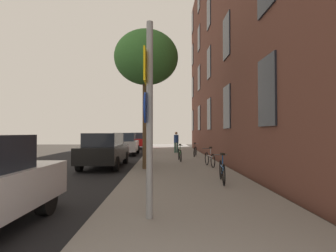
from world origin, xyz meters
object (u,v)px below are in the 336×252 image
(sign_post, at_px, (148,110))
(car_1, at_px, (105,150))
(bicycle_3, at_px, (195,151))
(bicycle_1, at_px, (210,159))
(pedestrian_0, at_px, (176,141))
(traffic_light, at_px, (151,123))
(bicycle_2, at_px, (180,154))
(car_3, at_px, (139,140))
(bicycle_0, at_px, (222,171))
(car_2, at_px, (125,144))
(tree_near, at_px, (146,59))

(sign_post, bearing_deg, car_1, 107.57)
(bicycle_3, height_order, car_1, car_1)
(bicycle_1, height_order, pedestrian_0, pedestrian_0)
(sign_post, distance_m, traffic_light, 16.77)
(sign_post, height_order, bicycle_2, sign_post)
(sign_post, bearing_deg, pedestrian_0, 85.34)
(sign_post, distance_m, car_1, 8.42)
(sign_post, xyz_separation_m, car_3, (-2.17, 22.48, -1.24))
(pedestrian_0, bearing_deg, sign_post, -94.66)
(bicycle_1, xyz_separation_m, car_1, (-4.90, 0.68, 0.37))
(bicycle_0, xyz_separation_m, car_3, (-4.27, 19.07, 0.36))
(bicycle_3, bearing_deg, traffic_light, 125.08)
(bicycle_3, bearing_deg, pedestrian_0, 109.09)
(bicycle_3, xyz_separation_m, pedestrian_0, (-1.07, 3.09, 0.56))
(bicycle_0, distance_m, bicycle_1, 3.86)
(sign_post, height_order, car_1, sign_post)
(bicycle_1, bearing_deg, pedestrian_0, 97.80)
(sign_post, bearing_deg, bicycle_1, 71.81)
(sign_post, height_order, car_2, sign_post)
(traffic_light, relative_size, car_2, 0.84)
(sign_post, distance_m, tree_near, 7.16)
(sign_post, height_order, bicycle_0, sign_post)
(tree_near, relative_size, bicycle_2, 3.56)
(sign_post, height_order, traffic_light, sign_post)
(traffic_light, relative_size, tree_near, 0.56)
(traffic_light, distance_m, bicycle_0, 13.78)
(car_2, relative_size, car_3, 0.95)
(tree_near, height_order, pedestrian_0, tree_near)
(tree_near, height_order, bicycle_2, tree_near)
(car_3, bearing_deg, sign_post, -84.49)
(bicycle_2, distance_m, pedestrian_0, 5.86)
(car_2, bearing_deg, car_1, -89.92)
(sign_post, height_order, car_3, sign_post)
(bicycle_1, bearing_deg, bicycle_3, 90.62)
(bicycle_1, xyz_separation_m, bicycle_3, (-0.06, 5.11, -0.00))
(tree_near, distance_m, car_1, 4.68)
(bicycle_0, bearing_deg, bicycle_1, 85.74)
(car_2, bearing_deg, sign_post, -80.39)
(bicycle_3, relative_size, pedestrian_0, 1.06)
(sign_post, distance_m, pedestrian_0, 15.55)
(sign_post, relative_size, bicycle_0, 2.16)
(bicycle_0, height_order, car_2, car_2)
(bicycle_1, height_order, bicycle_3, bicycle_1)
(sign_post, relative_size, bicycle_3, 2.15)
(tree_near, relative_size, car_3, 1.43)
(sign_post, xyz_separation_m, car_2, (-2.52, 14.90, -1.25))
(bicycle_0, height_order, pedestrian_0, pedestrian_0)
(car_1, xyz_separation_m, car_3, (0.34, 14.54, 0.00))
(car_3, bearing_deg, car_1, -91.36)
(traffic_light, bearing_deg, bicycle_3, -54.92)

